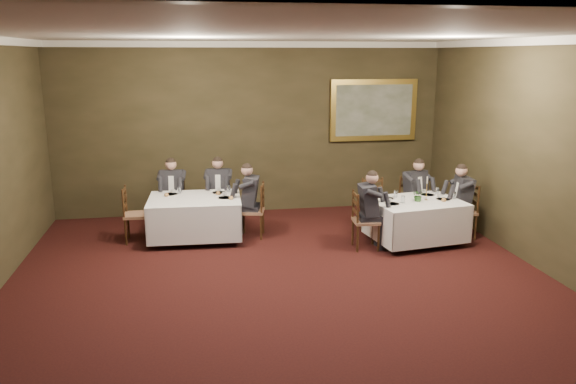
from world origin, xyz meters
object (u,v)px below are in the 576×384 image
object	(u,v)px
table_second	(195,215)
table_main	(416,218)
diner_sec_backright	(219,199)
chair_sec_endleft	(137,226)
chair_sec_backleft	(174,212)
chair_main_backleft	(374,217)
chair_sec_endright	(253,222)
diner_sec_endright	(252,209)
diner_main_endright	(463,210)
chair_main_endleft	(365,232)
diner_main_endleft	(366,219)
chair_sec_backright	(220,210)
chair_main_endright	(463,222)
diner_main_backright	(414,202)
chair_main_backright	(413,213)
centerpiece	(418,195)
painting	(374,110)
diner_sec_backleft	(173,201)
candlestick	(427,191)

from	to	relation	value
table_second	table_main	bearing A→B (deg)	-12.90
diner_sec_backright	chair_sec_endleft	bearing A→B (deg)	35.36
chair_sec_backleft	table_main	bearing A→B (deg)	164.22
diner_sec_backright	chair_main_backleft	bearing A→B (deg)	169.80
chair_sec_endright	diner_sec_endright	bearing A→B (deg)	90.00
diner_main_endright	diner_sec_endright	distance (m)	3.82
chair_main_endleft	diner_main_endleft	size ratio (longest dim) A/B	0.74
diner_sec_backright	table_main	bearing A→B (deg)	161.78
chair_main_backleft	chair_sec_backright	world-z (taller)	same
chair_main_endright	chair_sec_backleft	world-z (taller)	same
diner_main_backright	chair_sec_endright	world-z (taller)	diner_main_backright
chair_sec_backleft	chair_sec_backright	world-z (taller)	same
chair_main_backright	chair_sec_backleft	distance (m)	4.60
chair_sec_endright	table_main	bearing A→B (deg)	-93.60
centerpiece	painting	xyz separation A→B (m)	(-0.01, 2.54, 1.22)
table_main	chair_sec_endright	size ratio (longest dim) A/B	1.70
chair_main_endleft	chair_sec_endleft	world-z (taller)	same
chair_main_endleft	chair_main_endright	xyz separation A→B (m)	(1.93, 0.27, 0.00)
chair_sec_endright	centerpiece	distance (m)	2.99
table_second	chair_main_backleft	xyz separation A→B (m)	(3.30, -0.15, -0.17)
chair_sec_backleft	centerpiece	size ratio (longest dim) A/B	4.28
chair_main_endright	chair_sec_endright	xyz separation A→B (m)	(-3.75, 0.69, 0.00)
table_second	chair_main_backright	bearing A→B (deg)	-0.47
diner_main_backright	chair_sec_backright	size ratio (longest dim) A/B	1.35
chair_main_backright	painting	size ratio (longest dim) A/B	0.53
table_main	painting	bearing A→B (deg)	90.00
chair_main_backleft	painting	xyz separation A→B (m)	(0.52, 1.79, 1.81)
chair_sec_endleft	painting	world-z (taller)	painting
chair_main_endright	diner_sec_backleft	size ratio (longest dim) A/B	0.74
painting	diner_main_backright	bearing A→B (deg)	-79.89
chair_main_endleft	chair_main_endright	world-z (taller)	same
diner_main_backright	diner_main_endright	size ratio (longest dim) A/B	1.00
table_main	centerpiece	distance (m)	0.43
chair_main_backright	diner_main_endright	world-z (taller)	diner_main_endright
chair_main_endleft	diner_main_endleft	world-z (taller)	diner_main_endleft
diner_sec_backright	candlestick	xyz separation A→B (m)	(3.53, -1.66, 0.41)
diner_main_backright	chair_main_endright	size ratio (longest dim) A/B	1.35
chair_main_endleft	table_main	bearing A→B (deg)	101.90
chair_main_backleft	diner_sec_endright	bearing A→B (deg)	-0.69
diner_main_endright	chair_sec_backright	distance (m)	4.58
chair_main_endright	candlestick	world-z (taller)	candlestick
chair_main_backright	diner_sec_endright	world-z (taller)	diner_sec_endright
diner_main_backright	diner_sec_backright	distance (m)	3.74
chair_main_endleft	painting	world-z (taller)	painting
centerpiece	candlestick	xyz separation A→B (m)	(0.17, 0.05, 0.04)
diner_sec_backright	centerpiece	bearing A→B (deg)	161.46
chair_main_backleft	chair_sec_backleft	size ratio (longest dim) A/B	1.00
diner_sec_backleft	centerpiece	bearing A→B (deg)	164.07
diner_sec_backleft	candlestick	size ratio (longest dim) A/B	3.09
diner_main_endleft	centerpiece	bearing A→B (deg)	100.24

